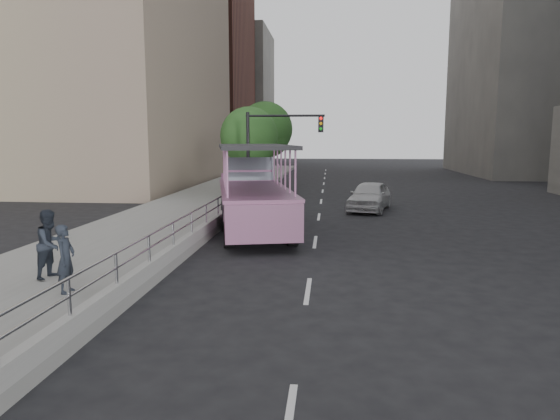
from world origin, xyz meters
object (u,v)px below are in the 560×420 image
object	(u,v)px
car	(370,196)
street_tree_near	(251,138)
parking_sign	(242,184)
duck_boat	(252,196)
traffic_signal	(270,144)
pedestrian_mid	(51,244)
street_tree_far	(266,131)
pedestrian_near	(66,259)

from	to	relation	value
car	street_tree_near	bearing A→B (deg)	168.13
parking_sign	duck_boat	bearing A→B (deg)	-72.35
parking_sign	traffic_signal	xyz separation A→B (m)	(1.08, 2.50, 1.89)
duck_boat	car	world-z (taller)	duck_boat
duck_boat	street_tree_near	world-z (taller)	street_tree_near
parking_sign	pedestrian_mid	bearing A→B (deg)	-102.28
street_tree_near	street_tree_far	world-z (taller)	street_tree_far
car	traffic_signal	bearing A→B (deg)	-165.50
traffic_signal	street_tree_far	world-z (taller)	street_tree_far
pedestrian_near	street_tree_near	xyz separation A→B (m)	(1.18, 19.56, 2.73)
traffic_signal	street_tree_far	bearing A→B (deg)	98.43
duck_boat	street_tree_far	size ratio (longest dim) A/B	1.71
parking_sign	street_tree_far	distance (m)	12.23
pedestrian_mid	street_tree_far	distance (m)	24.73
pedestrian_mid	street_tree_near	distance (m)	18.73
pedestrian_mid	street_tree_far	xyz separation A→B (m)	(2.41, 24.41, 3.13)
car	pedestrian_near	size ratio (longest dim) A/B	2.87
street_tree_near	parking_sign	bearing A→B (deg)	-85.05
car	pedestrian_near	xyz separation A→B (m)	(-8.11, -16.15, 0.32)
duck_boat	pedestrian_near	world-z (taller)	duck_boat
pedestrian_near	traffic_signal	distance (m)	16.55
street_tree_far	car	bearing A→B (deg)	-54.44
traffic_signal	street_tree_far	xyz separation A→B (m)	(-1.40, 9.43, 0.81)
street_tree_near	street_tree_far	size ratio (longest dim) A/B	0.89
car	street_tree_far	world-z (taller)	street_tree_far
duck_boat	street_tree_near	size ratio (longest dim) A/B	1.93
car	traffic_signal	world-z (taller)	traffic_signal
pedestrian_mid	traffic_signal	size ratio (longest dim) A/B	0.34
street_tree_far	pedestrian_near	bearing A→B (deg)	-93.08
duck_boat	pedestrian_near	xyz separation A→B (m)	(-2.65, -10.63, -0.23)
traffic_signal	pedestrian_near	bearing A→B (deg)	-99.75
pedestrian_mid	street_tree_far	bearing A→B (deg)	6.03
car	parking_sign	world-z (taller)	parking_sign
car	parking_sign	xyz separation A→B (m)	(-6.42, -2.51, 0.83)
parking_sign	street_tree_far	size ratio (longest dim) A/B	0.39
duck_boat	pedestrian_near	size ratio (longest dim) A/B	6.94
car	pedestrian_near	distance (m)	18.07
pedestrian_near	parking_sign	bearing A→B (deg)	-10.95
pedestrian_mid	parking_sign	xyz separation A→B (m)	(2.72, 12.49, 0.43)
pedestrian_mid	pedestrian_near	bearing A→B (deg)	-126.44
traffic_signal	street_tree_near	bearing A→B (deg)	114.98
pedestrian_mid	traffic_signal	world-z (taller)	traffic_signal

